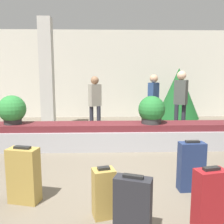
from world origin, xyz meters
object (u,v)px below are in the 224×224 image
at_px(suitcase_4, 191,166).
at_px(suitcase_5, 133,207).
at_px(decorated_tree, 178,93).
at_px(traveler_1, 95,100).
at_px(traveler_2, 181,97).
at_px(potted_plant_0, 12,110).
at_px(suitcase_1, 24,175).
at_px(suitcase_3, 104,193).
at_px(pillar, 47,75).
at_px(suitcase_2, 209,203).
at_px(potted_plant_1, 152,111).
at_px(traveler_0, 153,98).

height_order(suitcase_4, suitcase_5, suitcase_4).
height_order(suitcase_5, decorated_tree, decorated_tree).
xyz_separation_m(traveler_1, traveler_2, (2.30, -0.26, 0.10)).
bearing_deg(potted_plant_0, suitcase_1, -67.80).
xyz_separation_m(suitcase_3, potted_plant_0, (-1.98, 2.72, 0.57)).
bearing_deg(suitcase_4, pillar, 122.38).
distance_m(suitcase_2, traveler_2, 4.45).
bearing_deg(suitcase_3, potted_plant_1, 53.72).
relative_size(traveler_0, traveler_2, 0.94).
bearing_deg(decorated_tree, suitcase_1, -124.44).
xyz_separation_m(suitcase_4, traveler_0, (0.16, 3.60, 0.61)).
xyz_separation_m(traveler_2, decorated_tree, (0.40, 1.56, -0.03)).
height_order(potted_plant_1, decorated_tree, decorated_tree).
bearing_deg(traveler_1, pillar, 124.54).
relative_size(potted_plant_0, decorated_tree, 0.34).
xyz_separation_m(traveler_1, decorated_tree, (2.70, 1.30, 0.07)).
relative_size(suitcase_4, potted_plant_0, 1.16).
distance_m(suitcase_5, traveler_2, 4.66).
height_order(suitcase_2, potted_plant_0, potted_plant_0).
bearing_deg(suitcase_5, pillar, 130.96).
height_order(suitcase_1, traveler_2, traveler_2).
bearing_deg(decorated_tree, traveler_2, -104.39).
distance_m(suitcase_5, potted_plant_0, 3.87).
bearing_deg(suitcase_1, traveler_1, 91.88).
xyz_separation_m(suitcase_2, decorated_tree, (1.41, 5.84, 0.64)).
relative_size(pillar, suitcase_3, 5.33).
bearing_deg(traveler_2, traveler_1, 34.22).
relative_size(suitcase_5, decorated_tree, 0.36).
bearing_deg(suitcase_4, traveler_2, 72.79).
distance_m(potted_plant_1, traveler_2, 1.59).
relative_size(suitcase_5, potted_plant_0, 1.05).
bearing_deg(traveler_2, traveler_0, 13.58).
xyz_separation_m(suitcase_4, suitcase_5, (-0.94, -0.99, -0.03)).
bearing_deg(decorated_tree, suitcase_4, -104.30).
bearing_deg(suitcase_4, suitcase_1, -176.46).
distance_m(suitcase_4, potted_plant_0, 3.87).
relative_size(suitcase_3, traveler_1, 0.38).
bearing_deg(pillar, potted_plant_1, -36.74).
bearing_deg(suitcase_3, traveler_2, 47.28).
relative_size(suitcase_5, potted_plant_1, 1.08).
distance_m(pillar, suitcase_4, 5.11).
bearing_deg(traveler_0, potted_plant_0, -23.53).
height_order(suitcase_1, suitcase_3, suitcase_1).
bearing_deg(potted_plant_0, potted_plant_1, -1.05).
height_order(suitcase_4, potted_plant_0, potted_plant_0).
height_order(pillar, traveler_0, pillar).
distance_m(traveler_0, traveler_2, 0.75).
bearing_deg(suitcase_5, suitcase_4, 66.45).
xyz_separation_m(suitcase_1, decorated_tree, (3.48, 5.08, 0.64)).
height_order(potted_plant_1, traveler_2, traveler_2).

